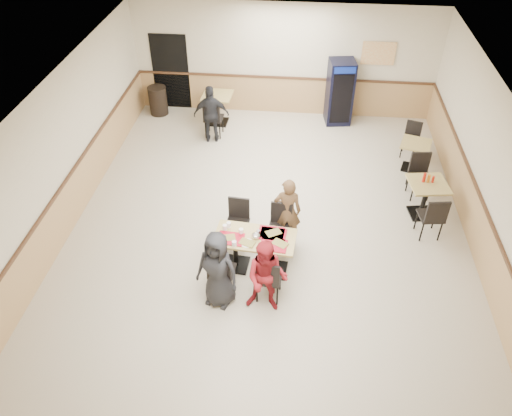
# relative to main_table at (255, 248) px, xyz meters

# --- Properties ---
(ground) EXTENTS (10.00, 10.00, 0.00)m
(ground) POSITION_rel_main_table_xyz_m (0.16, 1.16, -0.52)
(ground) COLOR beige
(ground) RESTS_ON ground
(room_shell) EXTENTS (10.00, 10.00, 10.00)m
(room_shell) POSITION_rel_main_table_xyz_m (1.93, 3.71, 0.06)
(room_shell) COLOR silver
(room_shell) RESTS_ON ground
(main_table) EXTENTS (1.50, 0.84, 0.77)m
(main_table) POSITION_rel_main_table_xyz_m (0.00, 0.00, 0.00)
(main_table) COLOR black
(main_table) RESTS_ON ground
(main_chairs) EXTENTS (1.42, 1.79, 0.98)m
(main_chairs) POSITION_rel_main_table_xyz_m (-0.05, 0.00, -0.02)
(main_chairs) COLOR black
(main_chairs) RESTS_ON ground
(diner_woman_left) EXTENTS (0.85, 0.67, 1.52)m
(diner_woman_left) POSITION_rel_main_table_xyz_m (-0.54, -0.84, 0.24)
(diner_woman_left) COLOR black
(diner_woman_left) RESTS_ON ground
(diner_woman_right) EXTENTS (0.76, 0.62, 1.46)m
(diner_woman_right) POSITION_rel_main_table_xyz_m (0.29, -0.90, 0.21)
(diner_woman_right) COLOR maroon
(diner_woman_right) RESTS_ON ground
(diner_man_opposite) EXTENTS (0.54, 0.36, 1.46)m
(diner_man_opposite) POSITION_rel_main_table_xyz_m (0.54, 0.84, 0.21)
(diner_man_opposite) COLOR brown
(diner_man_opposite) RESTS_ON ground
(lone_diner) EXTENTS (0.91, 0.47, 1.49)m
(lone_diner) POSITION_rel_main_table_xyz_m (-1.54, 4.43, 0.23)
(lone_diner) COLOR black
(lone_diner) RESTS_ON ground
(tabletop_clutter) EXTENTS (1.28, 0.70, 0.12)m
(tabletop_clutter) POSITION_rel_main_table_xyz_m (0.01, -0.02, 0.28)
(tabletop_clutter) COLOR #AD0B1F
(tabletop_clutter) RESTS_ON main_table
(side_table_near) EXTENTS (0.85, 0.85, 0.81)m
(side_table_near) POSITION_rel_main_table_xyz_m (3.33, 1.91, 0.02)
(side_table_near) COLOR black
(side_table_near) RESTS_ON ground
(side_table_near_chair_south) EXTENTS (0.54, 0.54, 1.02)m
(side_table_near_chair_south) POSITION_rel_main_table_xyz_m (3.33, 1.27, -0.01)
(side_table_near_chair_south) COLOR black
(side_table_near_chair_south) RESTS_ON ground
(side_table_near_chair_north) EXTENTS (0.54, 0.54, 1.02)m
(side_table_near_chair_north) POSITION_rel_main_table_xyz_m (3.33, 2.56, -0.01)
(side_table_near_chair_north) COLOR black
(side_table_near_chair_north) RESTS_ON ground
(side_table_far) EXTENTS (0.81, 0.81, 0.70)m
(side_table_far) POSITION_rel_main_table_xyz_m (3.36, 3.63, -0.05)
(side_table_far) COLOR black
(side_table_far) RESTS_ON ground
(side_table_far_chair_south) EXTENTS (0.51, 0.51, 0.89)m
(side_table_far_chair_south) POSITION_rel_main_table_xyz_m (3.36, 3.07, -0.07)
(side_table_far_chair_south) COLOR black
(side_table_far_chair_south) RESTS_ON ground
(side_table_far_chair_north) EXTENTS (0.51, 0.51, 0.89)m
(side_table_far_chair_north) POSITION_rel_main_table_xyz_m (3.36, 4.19, -0.07)
(side_table_far_chair_north) COLOR black
(side_table_far_chair_north) RESTS_ON ground
(condiment_caddy) EXTENTS (0.23, 0.06, 0.20)m
(condiment_caddy) POSITION_rel_main_table_xyz_m (3.30, 1.96, 0.38)
(condiment_caddy) COLOR #B5190C
(condiment_caddy) RESTS_ON side_table_near
(back_table) EXTENTS (0.80, 0.80, 0.82)m
(back_table) POSITION_rel_main_table_xyz_m (-1.54, 5.36, 0.03)
(back_table) COLOR black
(back_table) RESTS_ON ground
(back_table_chair_lone) EXTENTS (0.50, 0.50, 1.04)m
(back_table_chair_lone) POSITION_rel_main_table_xyz_m (-1.54, 4.70, 0.00)
(back_table_chair_lone) COLOR black
(back_table_chair_lone) RESTS_ON ground
(pepsi_cooler) EXTENTS (0.73, 0.74, 1.71)m
(pepsi_cooler) POSITION_rel_main_table_xyz_m (1.66, 5.75, 0.34)
(pepsi_cooler) COLOR black
(pepsi_cooler) RESTS_ON ground
(trash_bin) EXTENTS (0.50, 0.50, 0.79)m
(trash_bin) POSITION_rel_main_table_xyz_m (-3.27, 5.71, -0.12)
(trash_bin) COLOR black
(trash_bin) RESTS_ON ground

